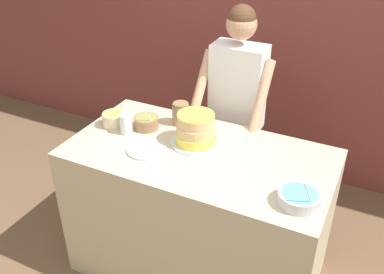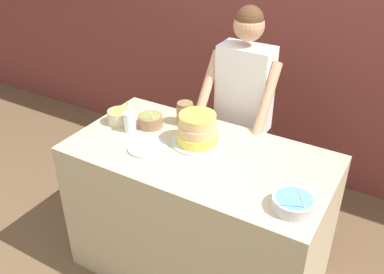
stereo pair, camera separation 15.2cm
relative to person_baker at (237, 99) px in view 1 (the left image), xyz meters
The scene contains 10 objects.
wall_back 0.87m from the person_baker, 89.06° to the left, with size 10.00×0.05×2.60m.
counter 0.83m from the person_baker, 88.79° to the right, with size 1.54×0.80×0.94m.
person_baker is the anchor object (origin of this frame).
cake 0.55m from the person_baker, 94.93° to the right, with size 0.31×0.31×0.19m.
frosting_bowl_olive 0.66m from the person_baker, 127.83° to the right, with size 0.16×0.16×0.16m.
frosting_bowl_blue 1.06m from the person_baker, 52.38° to the right, with size 0.21×0.21×0.18m.
frosting_bowl_yellow 0.84m from the person_baker, 135.98° to the right, with size 0.14×0.14×0.15m.
drinking_glass 0.80m from the person_baker, 127.30° to the right, with size 0.08×0.08×0.13m.
ceramic_plate 0.80m from the person_baker, 109.63° to the right, with size 0.23×0.23×0.01m.
stoneware_jar 0.44m from the person_baker, 122.27° to the right, with size 0.11×0.11×0.15m.
Camera 1 is at (0.88, -1.48, 2.27)m, focal length 40.00 mm.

